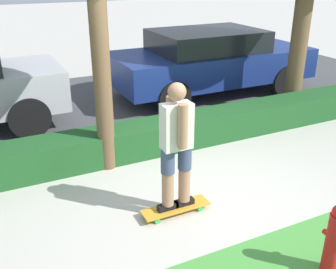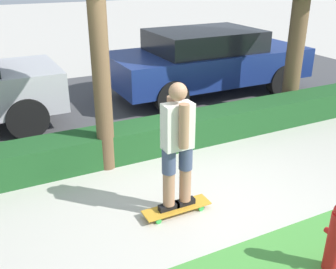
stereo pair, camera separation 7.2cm
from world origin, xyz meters
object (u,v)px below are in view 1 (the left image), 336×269
at_px(skateboard, 176,208).
at_px(skater_person, 176,145).
at_px(parked_car_middle, 210,60).
at_px(fire_hydrant, 334,239).

distance_m(skateboard, skater_person, 0.86).
relative_size(skateboard, parked_car_middle, 0.19).
distance_m(parked_car_middle, fire_hydrant, 6.01).
bearing_deg(parked_car_middle, fire_hydrant, -109.81).
relative_size(skater_person, parked_car_middle, 0.34).
distance_m(skater_person, parked_car_middle, 5.03).
xyz_separation_m(parked_car_middle, fire_hydrant, (-2.03, -5.64, -0.41)).
relative_size(skateboard, skater_person, 0.55).
distance_m(skater_person, fire_hydrant, 1.90).
distance_m(skateboard, fire_hydrant, 1.85).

